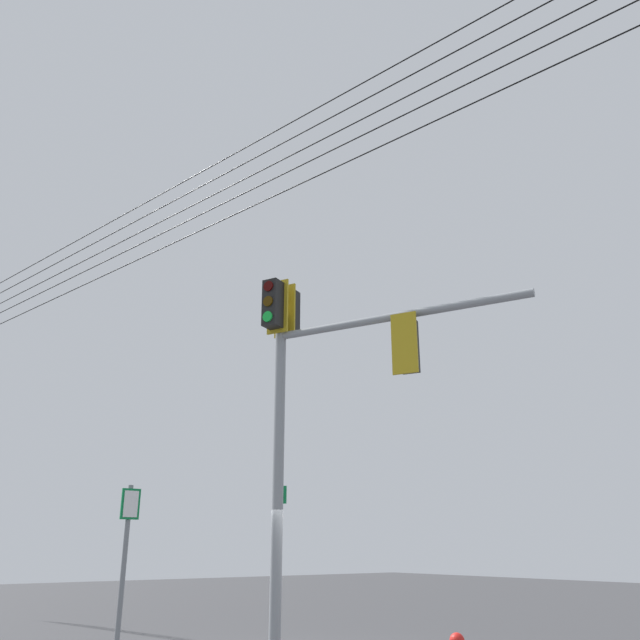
% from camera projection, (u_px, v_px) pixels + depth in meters
% --- Properties ---
extents(signal_mast_assembly, '(4.58, 2.44, 6.70)m').
position_uv_depth(signal_mast_assembly, '(315.00, 378.00, 11.66)').
color(signal_mast_assembly, gray).
rests_on(signal_mast_assembly, ground).
extents(route_sign_primary, '(0.28, 0.20, 3.13)m').
position_uv_depth(route_sign_primary, '(278.00, 550.00, 13.11)').
color(route_sign_primary, slate).
rests_on(route_sign_primary, ground).
extents(route_sign_secondary, '(0.10, 0.26, 2.72)m').
position_uv_depth(route_sign_secondary, '(124.00, 569.00, 8.88)').
color(route_sign_secondary, slate).
rests_on(route_sign_secondary, ground).
extents(overhead_wire_span, '(33.07, 7.19, 1.72)m').
position_uv_depth(overhead_wire_span, '(234.00, 184.00, 14.50)').
color(overhead_wire_span, black).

